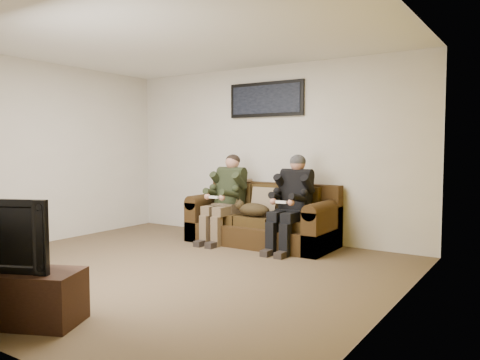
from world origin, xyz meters
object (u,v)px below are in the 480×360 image
Objects in this scene: cat at (253,209)px; framed_poster at (266,99)px; person_left at (226,193)px; person_right at (292,197)px; sofa at (264,221)px.

framed_poster reaches higher than cat.
framed_poster reaches higher than person_left.
person_right is at bearing 0.02° from person_left.
framed_poster is at bearing 117.08° from sofa.
person_left reaches higher than cat.
person_left is at bearing -120.87° from framed_poster.
person_left is 1.54m from framed_poster.
framed_poster is (-0.18, 0.66, 1.58)m from cat.
sofa is at bearing 85.94° from cat.
person_right is at bearing -17.95° from sofa.
person_left is at bearing -162.01° from sofa.
person_right is (1.08, 0.00, 0.00)m from person_left.
sofa is 3.18× the size of cat.
sofa is at bearing 162.05° from person_right.
sofa is 1.83m from framed_poster.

